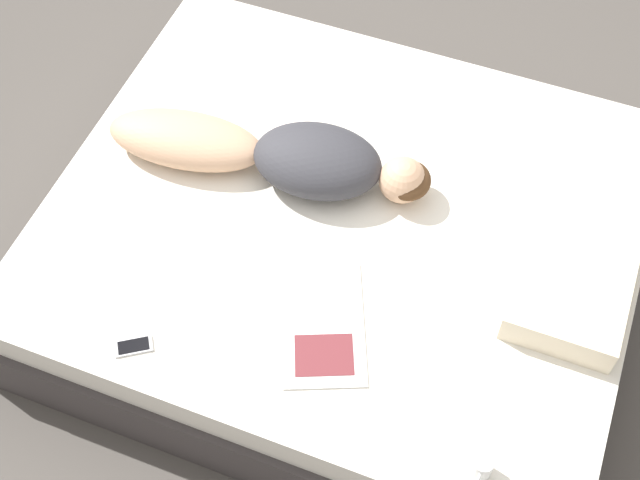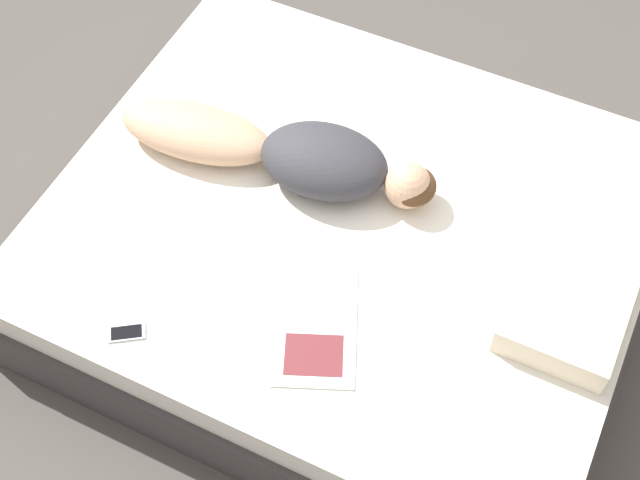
# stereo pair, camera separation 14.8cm
# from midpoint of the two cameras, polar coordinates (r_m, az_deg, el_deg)

# --- Properties ---
(ground_plane) EXTENTS (12.00, 12.00, 0.00)m
(ground_plane) POSITION_cam_midpoint_polar(r_m,az_deg,el_deg) (3.83, 2.76, -2.38)
(ground_plane) COLOR #4C4742
(bed) EXTENTS (1.98, 2.31, 0.45)m
(bed) POSITION_cam_midpoint_polar(r_m,az_deg,el_deg) (3.64, 2.90, -0.52)
(bed) COLOR #383333
(bed) RESTS_ON ground_plane
(person) EXTENTS (0.45, 1.33, 0.22)m
(person) POSITION_cam_midpoint_polar(r_m,az_deg,el_deg) (3.51, -1.04, 5.57)
(person) COLOR tan
(person) RESTS_ON bed
(open_magazine) EXTENTS (0.57, 0.46, 0.01)m
(open_magazine) POSITION_cam_midpoint_polar(r_m,az_deg,el_deg) (3.18, 1.04, -5.53)
(open_magazine) COLOR white
(open_magazine) RESTS_ON bed
(coffee_mug) EXTENTS (0.10, 0.07, 0.09)m
(coffee_mug) POSITION_cam_midpoint_polar(r_m,az_deg,el_deg) (2.96, 10.46, -14.83)
(coffee_mug) COLOR white
(coffee_mug) RESTS_ON bed
(cell_phone) EXTENTS (0.13, 0.15, 0.01)m
(cell_phone) POSITION_cam_midpoint_polar(r_m,az_deg,el_deg) (3.23, -10.99, -5.90)
(cell_phone) COLOR silver
(cell_phone) RESTS_ON bed
(pillow) EXTENTS (0.60, 0.40, 0.13)m
(pillow) POSITION_cam_midpoint_polar(r_m,az_deg,el_deg) (3.32, 17.09, -3.49)
(pillow) COLOR beige
(pillow) RESTS_ON bed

